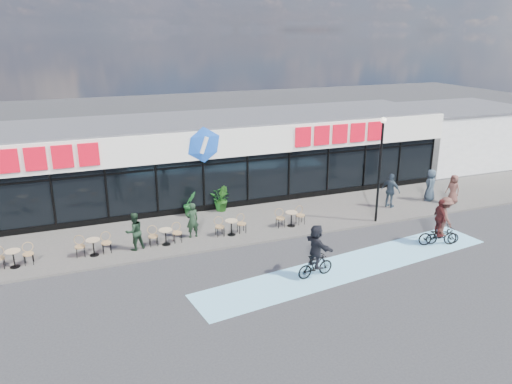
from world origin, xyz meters
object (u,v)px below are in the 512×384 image
(pedestrian_a, at_px, (453,189))
(cyclist_b, at_px, (439,228))
(cyclist_a, at_px, (444,223))
(potted_plant_right, at_px, (220,200))
(potted_plant_mid, at_px, (222,199))
(potted_plant_left, at_px, (190,203))
(patron_left, at_px, (192,220))
(patron_right, at_px, (134,231))
(lamp_post, at_px, (380,161))
(pedestrian_b, at_px, (391,191))
(pedestrian_c, at_px, (431,185))

(pedestrian_a, distance_m, cyclist_b, 6.22)
(cyclist_a, distance_m, cyclist_b, 0.36)
(potted_plant_right, relative_size, cyclist_b, 0.53)
(cyclist_b, bearing_deg, potted_plant_mid, 135.77)
(potted_plant_left, xyz_separation_m, cyclist_b, (9.70, -7.64, 0.09))
(potted_plant_right, relative_size, patron_left, 0.69)
(cyclist_b, bearing_deg, potted_plant_right, 136.07)
(potted_plant_right, xyz_separation_m, pedestrian_a, (12.62, -3.54, 0.24))
(potted_plant_right, bearing_deg, patron_left, -127.02)
(patron_left, xyz_separation_m, patron_right, (-2.73, -0.43, 0.01))
(potted_plant_mid, bearing_deg, pedestrian_a, -15.69)
(patron_right, relative_size, cyclist_b, 0.78)
(lamp_post, bearing_deg, cyclist_a, -67.96)
(potted_plant_right, bearing_deg, pedestrian_b, -17.71)
(pedestrian_b, relative_size, cyclist_b, 0.86)
(lamp_post, xyz_separation_m, cyclist_b, (1.06, -3.35, -2.42))
(potted_plant_mid, relative_size, potted_plant_right, 1.14)
(potted_plant_right, height_order, cyclist_b, cyclist_b)
(pedestrian_a, distance_m, pedestrian_b, 3.77)
(potted_plant_right, bearing_deg, lamp_post, -32.17)
(potted_plant_right, height_order, cyclist_a, cyclist_a)
(lamp_post, relative_size, cyclist_b, 2.41)
(patron_left, distance_m, cyclist_b, 11.34)
(patron_right, bearing_deg, cyclist_b, 142.94)
(potted_plant_mid, height_order, patron_left, patron_left)
(cyclist_a, bearing_deg, pedestrian_b, 83.15)
(lamp_post, xyz_separation_m, pedestrian_a, (5.64, 0.85, -2.33))
(potted_plant_right, xyz_separation_m, patron_right, (-5.01, -3.45, 0.28))
(pedestrian_a, bearing_deg, pedestrian_c, -147.51)
(potted_plant_mid, relative_size, patron_right, 0.78)
(patron_left, bearing_deg, potted_plant_right, -137.52)
(cyclist_a, height_order, cyclist_b, cyclist_a)
(potted_plant_mid, distance_m, patron_right, 6.16)
(pedestrian_b, bearing_deg, potted_plant_left, 50.55)
(pedestrian_a, xyz_separation_m, pedestrian_b, (-3.71, 0.69, 0.13))
(potted_plant_right, relative_size, patron_right, 0.68)
(potted_plant_left, height_order, cyclist_a, cyclist_a)
(potted_plant_mid, xyz_separation_m, pedestrian_c, (11.62, -2.67, 0.25))
(pedestrian_a, bearing_deg, cyclist_b, -61.41)
(patron_right, bearing_deg, lamp_post, 156.68)
(potted_plant_left, relative_size, pedestrian_b, 0.68)
(lamp_post, distance_m, potted_plant_mid, 8.51)
(potted_plant_mid, relative_size, cyclist_a, 0.59)
(potted_plant_right, distance_m, cyclist_a, 11.36)
(potted_plant_left, bearing_deg, potted_plant_right, 3.47)
(pedestrian_c, distance_m, cyclist_b, 6.26)
(potted_plant_mid, distance_m, cyclist_a, 11.26)
(pedestrian_a, height_order, cyclist_b, cyclist_b)
(potted_plant_left, bearing_deg, pedestrian_c, -10.95)
(potted_plant_mid, relative_size, patron_left, 0.79)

